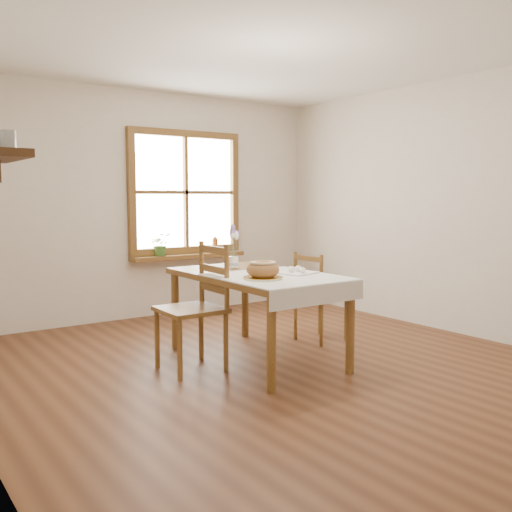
{
  "coord_description": "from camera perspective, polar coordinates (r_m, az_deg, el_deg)",
  "views": [
    {
      "loc": [
        -2.77,
        -3.62,
        1.4
      ],
      "look_at": [
        0.0,
        0.3,
        0.9
      ],
      "focal_mm": 40.0,
      "sensor_mm": 36.0,
      "label": 1
    }
  ],
  "objects": [
    {
      "name": "egg_napkin",
      "position": [
        4.78,
        4.23,
        -1.68
      ],
      "size": [
        0.34,
        0.31,
        0.01
      ],
      "primitive_type": "cube",
      "rotation": [
        0.0,
        0.0,
        0.23
      ],
      "color": "silver",
      "rests_on": "table_linen"
    },
    {
      "name": "ground",
      "position": [
        4.77,
        2.12,
        -11.13
      ],
      "size": [
        5.0,
        5.0,
        0.0
      ],
      "primitive_type": "plane",
      "color": "brown",
      "rests_on": "ground"
    },
    {
      "name": "window_sill",
      "position": [
        6.89,
        -6.72,
        0.0
      ],
      "size": [
        1.46,
        0.2,
        0.05
      ],
      "color": "brown",
      "rests_on": "ground"
    },
    {
      "name": "bread_plate",
      "position": [
        4.45,
        0.69,
        -2.21
      ],
      "size": [
        0.38,
        0.38,
        0.02
      ],
      "primitive_type": "cylinder",
      "rotation": [
        0.0,
        0.0,
        0.33
      ],
      "color": "white",
      "rests_on": "table_linen"
    },
    {
      "name": "salt_shaker",
      "position": [
        4.91,
        1.3,
        -1.03
      ],
      "size": [
        0.06,
        0.06,
        0.09
      ],
      "primitive_type": "cylinder",
      "rotation": [
        0.0,
        0.0,
        -0.25
      ],
      "color": "white",
      "rests_on": "table_linen"
    },
    {
      "name": "eggs",
      "position": [
        4.78,
        4.24,
        -1.31
      ],
      "size": [
        0.26,
        0.25,
        0.05
      ],
      "primitive_type": null,
      "rotation": [
        0.0,
        0.0,
        0.23
      ],
      "color": "white",
      "rests_on": "egg_napkin"
    },
    {
      "name": "dining_table",
      "position": [
        4.86,
        0.0,
        -2.76
      ],
      "size": [
        0.9,
        1.6,
        0.75
      ],
      "color": "brown",
      "rests_on": "ground"
    },
    {
      "name": "bread_loaf",
      "position": [
        4.44,
        0.69,
        -1.2
      ],
      "size": [
        0.26,
        0.26,
        0.14
      ],
      "primitive_type": "ellipsoid",
      "color": "olive",
      "rests_on": "bread_plate"
    },
    {
      "name": "amber_bottle",
      "position": [
        7.06,
        -4.12,
        1.17
      ],
      "size": [
        0.07,
        0.07,
        0.19
      ],
      "primitive_type": "cylinder",
      "rotation": [
        0.0,
        0.0,
        0.1
      ],
      "color": "#AD5A20",
      "rests_on": "window_sill"
    },
    {
      "name": "wall_shelf",
      "position": [
        3.09,
        -24.13,
        9.26
      ],
      "size": [
        0.16,
        0.6,
        0.24
      ],
      "color": "#472D17",
      "rests_on": "ground"
    },
    {
      "name": "room_walls",
      "position": [
        4.57,
        2.21,
        9.79
      ],
      "size": [
        4.6,
        5.1,
        2.65
      ],
      "color": "beige",
      "rests_on": "ground"
    },
    {
      "name": "pepper_shaker",
      "position": [
        4.87,
        1.26,
        -1.03
      ],
      "size": [
        0.06,
        0.06,
        0.1
      ],
      "primitive_type": "cylinder",
      "rotation": [
        0.0,
        0.0,
        0.26
      ],
      "color": "white",
      "rests_on": "table_linen"
    },
    {
      "name": "potted_plant",
      "position": [
        6.71,
        -9.51,
        0.9
      ],
      "size": [
        0.29,
        0.31,
        0.21
      ],
      "primitive_type": "imported",
      "rotation": [
        0.0,
        0.0,
        -0.25
      ],
      "color": "#3F732E",
      "rests_on": "window_sill"
    },
    {
      "name": "lavender_bouquet",
      "position": [
        5.17,
        -2.28,
        1.52
      ],
      "size": [
        0.16,
        0.16,
        0.3
      ],
      "primitive_type": null,
      "color": "#7F5EA7",
      "rests_on": "flower_vase"
    },
    {
      "name": "table_linen",
      "position": [
        4.6,
        2.19,
        -2.12
      ],
      "size": [
        0.91,
        0.99,
        0.01
      ],
      "primitive_type": "cube",
      "color": "silver",
      "rests_on": "dining_table"
    },
    {
      "name": "window",
      "position": [
        6.91,
        -7.07,
        6.33
      ],
      "size": [
        1.46,
        0.08,
        1.46
      ],
      "color": "brown",
      "rests_on": "ground"
    },
    {
      "name": "chair_left",
      "position": [
        4.63,
        -6.55,
        -5.14
      ],
      "size": [
        0.51,
        0.49,
        1.03
      ],
      "primitive_type": null,
      "rotation": [
        0.0,
        0.0,
        -1.59
      ],
      "color": "brown",
      "rests_on": "ground"
    },
    {
      "name": "flower_vase",
      "position": [
        5.19,
        -2.27,
        -0.69
      ],
      "size": [
        0.11,
        0.11,
        0.1
      ],
      "primitive_type": "cylinder",
      "rotation": [
        0.0,
        0.0,
        0.3
      ],
      "color": "white",
      "rests_on": "dining_table"
    },
    {
      "name": "chair_right",
      "position": [
        5.59,
        6.51,
        -4.03
      ],
      "size": [
        0.46,
        0.44,
        0.87
      ],
      "primitive_type": null,
      "rotation": [
        0.0,
        0.0,
        1.66
      ],
      "color": "brown",
      "rests_on": "ground"
    }
  ]
}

